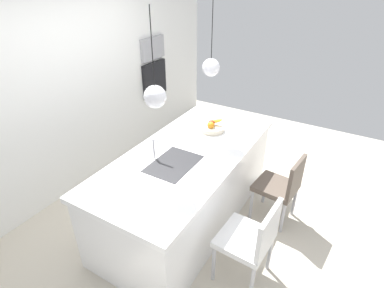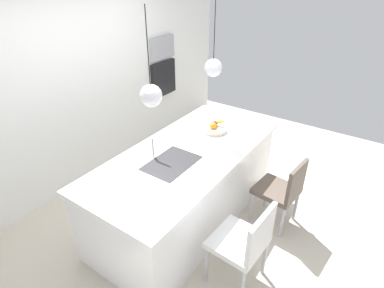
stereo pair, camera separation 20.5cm
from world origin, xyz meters
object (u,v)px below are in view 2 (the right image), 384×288
chair_near (244,241)px  fruit_bowl (215,128)px  microwave (162,48)px  oven (163,78)px  chair_middle (282,189)px

chair_near → fruit_bowl: bearing=42.4°
microwave → chair_near: 3.35m
microwave → oven: bearing=0.0°
microwave → chair_middle: size_ratio=0.63×
fruit_bowl → chair_middle: fruit_bowl is taller
fruit_bowl → oven: (0.96, 1.58, 0.07)m
fruit_bowl → chair_middle: (-0.08, -0.93, -0.45)m
fruit_bowl → microwave: size_ratio=0.54×
fruit_bowl → chair_near: (-1.02, -0.93, -0.42)m
fruit_bowl → microwave: microwave is taller
fruit_bowl → microwave: (0.96, 1.58, 0.57)m
fruit_bowl → oven: 1.85m
fruit_bowl → chair_middle: 1.04m
microwave → oven: 0.50m
fruit_bowl → chair_middle: size_ratio=0.34×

